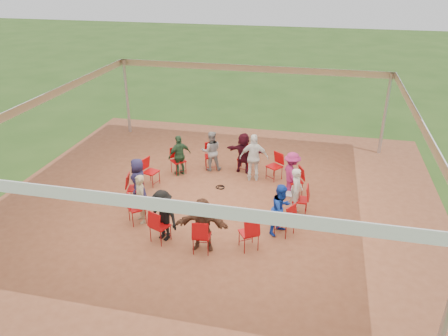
% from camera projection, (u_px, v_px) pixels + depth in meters
% --- Properties ---
extents(ground, '(80.00, 80.00, 0.00)m').
position_uv_depth(ground, '(217.00, 203.00, 12.93)').
color(ground, '#2B4B17').
rests_on(ground, ground).
extents(dirt_patch, '(13.00, 13.00, 0.00)m').
position_uv_depth(dirt_patch, '(217.00, 203.00, 12.93)').
color(dirt_patch, brown).
rests_on(dirt_patch, ground).
extents(tent, '(10.33, 10.33, 3.00)m').
position_uv_depth(tent, '(217.00, 127.00, 11.92)').
color(tent, '#B2B2B7').
rests_on(tent, ground).
extents(chair_0, '(0.45, 0.44, 0.90)m').
position_uv_depth(chair_0, '(300.00, 200.00, 12.17)').
color(chair_0, '#A90709').
rests_on(chair_0, ground).
extents(chair_1, '(0.58, 0.57, 0.90)m').
position_uv_depth(chair_1, '(295.00, 181.00, 13.22)').
color(chair_1, '#A90709').
rests_on(chair_1, ground).
extents(chair_2, '(0.60, 0.60, 0.90)m').
position_uv_depth(chair_2, '(274.00, 167.00, 14.15)').
color(chair_2, '#A90709').
rests_on(chair_2, ground).
extents(chair_3, '(0.48, 0.50, 0.90)m').
position_uv_depth(chair_3, '(245.00, 158.00, 14.76)').
color(chair_3, '#A90709').
rests_on(chair_3, ground).
extents(chair_4, '(0.54, 0.55, 0.90)m').
position_uv_depth(chair_4, '(211.00, 156.00, 14.91)').
color(chair_4, '#A90709').
rests_on(chair_4, ground).
extents(chair_5, '(0.61, 0.61, 0.90)m').
position_uv_depth(chair_5, '(178.00, 161.00, 14.56)').
color(chair_5, '#A90709').
rests_on(chair_5, ground).
extents(chair_6, '(0.54, 0.52, 0.90)m').
position_uv_depth(chair_6, '(151.00, 172.00, 13.79)').
color(chair_6, '#A90709').
rests_on(chair_6, ground).
extents(chair_7, '(0.52, 0.50, 0.90)m').
position_uv_depth(chair_7, '(135.00, 189.00, 12.78)').
color(chair_7, '#A90709').
rests_on(chair_7, ground).
extents(chair_8, '(0.61, 0.60, 0.90)m').
position_uv_depth(chair_8, '(137.00, 208.00, 11.77)').
color(chair_8, '#A90709').
rests_on(chair_8, ground).
extents(chair_9, '(0.56, 0.57, 0.90)m').
position_uv_depth(chair_9, '(160.00, 226.00, 10.97)').
color(chair_9, '#A90709').
rests_on(chair_9, ground).
extents(chair_10, '(0.46, 0.47, 0.90)m').
position_uv_depth(chair_10, '(202.00, 236.00, 10.58)').
color(chair_10, '#A90709').
rests_on(chair_10, ground).
extents(chair_11, '(0.59, 0.60, 0.90)m').
position_uv_depth(chair_11, '(249.00, 233.00, 10.69)').
color(chair_11, '#A90709').
rests_on(chair_11, ground).
extents(chair_12, '(0.59, 0.58, 0.90)m').
position_uv_depth(chair_12, '(285.00, 219.00, 11.26)').
color(chair_12, '#A90709').
rests_on(chair_12, ground).
extents(person_seated_0, '(0.35, 0.52, 1.39)m').
position_uv_depth(person_seated_0, '(296.00, 191.00, 12.10)').
color(person_seated_0, '#BCB7A8').
rests_on(person_seated_0, ground).
extents(person_seated_1, '(0.79, 1.00, 1.39)m').
position_uv_depth(person_seated_1, '(292.00, 174.00, 13.09)').
color(person_seated_1, '#8D1D55').
rests_on(person_seated_1, ground).
extents(person_seated_2, '(1.35, 0.68, 1.39)m').
position_uv_depth(person_seated_2, '(244.00, 153.00, 14.55)').
color(person_seated_2, '#3A0C17').
rests_on(person_seated_2, ground).
extents(person_seated_3, '(0.76, 0.58, 1.39)m').
position_uv_depth(person_seated_3, '(211.00, 151.00, 14.69)').
color(person_seated_3, gray).
rests_on(person_seated_3, ground).
extents(person_seated_4, '(0.86, 0.88, 1.39)m').
position_uv_depth(person_seated_4, '(180.00, 155.00, 14.36)').
color(person_seated_4, '#26472B').
rests_on(person_seated_4, ground).
extents(person_seated_5, '(0.51, 0.74, 1.39)m').
position_uv_depth(person_seated_5, '(138.00, 181.00, 12.67)').
color(person_seated_5, '#1F1C3F').
rests_on(person_seated_5, ground).
extents(person_seated_6, '(0.58, 0.60, 1.39)m').
position_uv_depth(person_seated_6, '(140.00, 199.00, 11.71)').
color(person_seated_6, '#998762').
rests_on(person_seated_6, ground).
extents(person_seated_7, '(1.00, 0.76, 1.39)m').
position_uv_depth(person_seated_7, '(163.00, 215.00, 10.95)').
color(person_seated_7, black).
rests_on(person_seated_7, ground).
extents(person_seated_8, '(1.32, 0.59, 1.39)m').
position_uv_depth(person_seated_8, '(202.00, 224.00, 10.58)').
color(person_seated_8, '#4E2C1D').
rests_on(person_seated_8, ground).
extents(person_seated_9, '(0.67, 0.78, 1.39)m').
position_uv_depth(person_seated_9, '(281.00, 209.00, 11.23)').
color(person_seated_9, '#1336A2').
rests_on(person_seated_9, ground).
extents(standing_person, '(0.98, 0.61, 1.57)m').
position_uv_depth(standing_person, '(254.00, 158.00, 13.96)').
color(standing_person, white).
rests_on(standing_person, ground).
extents(cable_coil, '(0.36, 0.36, 0.03)m').
position_uv_depth(cable_coil, '(221.00, 187.00, 13.78)').
color(cable_coil, black).
rests_on(cable_coil, ground).
extents(laptop, '(0.26, 0.33, 0.22)m').
position_uv_depth(laptop, '(290.00, 192.00, 12.15)').
color(laptop, '#B7B7BC').
rests_on(laptop, ground).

